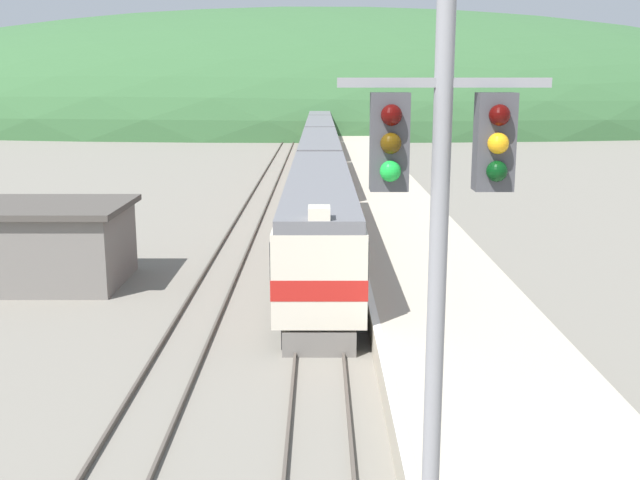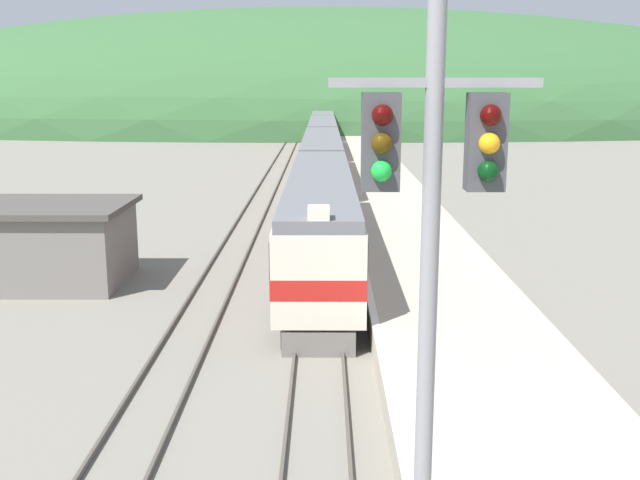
{
  "view_description": "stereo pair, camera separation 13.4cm",
  "coord_description": "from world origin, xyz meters",
  "px_view_note": "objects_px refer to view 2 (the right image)",
  "views": [
    {
      "loc": [
        0.02,
        -3.62,
        8.06
      ],
      "look_at": [
        0.01,
        22.73,
        2.43
      ],
      "focal_mm": 42.0,
      "sensor_mm": 36.0,
      "label": 1
    },
    {
      "loc": [
        0.16,
        -3.61,
        8.06
      ],
      "look_at": [
        0.01,
        22.73,
        2.43
      ],
      "focal_mm": 42.0,
      "sensor_mm": 36.0,
      "label": 2
    }
  ],
  "objects_px": {
    "carriage_third": "(323,139)",
    "carriage_fourth": "(323,126)",
    "express_train_lead_car": "(320,219)",
    "carriage_fifth": "(323,117)",
    "carriage_second": "(322,162)",
    "signal_mast_main": "(429,286)"
  },
  "relations": [
    {
      "from": "express_train_lead_car",
      "to": "carriage_third",
      "type": "bearing_deg",
      "value": 90.0
    },
    {
      "from": "carriage_fourth",
      "to": "carriage_second",
      "type": "bearing_deg",
      "value": -90.0
    },
    {
      "from": "express_train_lead_car",
      "to": "carriage_third",
      "type": "distance_m",
      "value": 45.13
    },
    {
      "from": "express_train_lead_car",
      "to": "signal_mast_main",
      "type": "relative_size",
      "value": 2.41
    },
    {
      "from": "express_train_lead_car",
      "to": "carriage_third",
      "type": "height_order",
      "value": "express_train_lead_car"
    },
    {
      "from": "carriage_second",
      "to": "carriage_fifth",
      "type": "bearing_deg",
      "value": 90.0
    },
    {
      "from": "express_train_lead_car",
      "to": "carriage_second",
      "type": "xyz_separation_m",
      "value": [
        0.0,
        22.67,
        -0.01
      ]
    },
    {
      "from": "carriage_second",
      "to": "carriage_third",
      "type": "relative_size",
      "value": 1.0
    },
    {
      "from": "express_train_lead_car",
      "to": "carriage_second",
      "type": "bearing_deg",
      "value": 90.0
    },
    {
      "from": "carriage_third",
      "to": "express_train_lead_car",
      "type": "bearing_deg",
      "value": -90.0
    },
    {
      "from": "carriage_second",
      "to": "carriage_third",
      "type": "bearing_deg",
      "value": 90.0
    },
    {
      "from": "carriage_fifth",
      "to": "signal_mast_main",
      "type": "distance_m",
      "value": 113.75
    },
    {
      "from": "carriage_third",
      "to": "carriage_fifth",
      "type": "relative_size",
      "value": 1.0
    },
    {
      "from": "carriage_third",
      "to": "carriage_fourth",
      "type": "xyz_separation_m",
      "value": [
        0.0,
        22.46,
        0.0
      ]
    },
    {
      "from": "carriage_fourth",
      "to": "signal_mast_main",
      "type": "bearing_deg",
      "value": -89.18
    },
    {
      "from": "carriage_fifth",
      "to": "carriage_second",
      "type": "bearing_deg",
      "value": -90.0
    },
    {
      "from": "carriage_third",
      "to": "signal_mast_main",
      "type": "relative_size",
      "value": 2.41
    },
    {
      "from": "carriage_second",
      "to": "carriage_fourth",
      "type": "relative_size",
      "value": 1.0
    },
    {
      "from": "carriage_fourth",
      "to": "express_train_lead_car",
      "type": "bearing_deg",
      "value": -90.0
    },
    {
      "from": "carriage_fifth",
      "to": "signal_mast_main",
      "type": "relative_size",
      "value": 2.41
    },
    {
      "from": "carriage_second",
      "to": "signal_mast_main",
      "type": "xyz_separation_m",
      "value": [
        1.3,
        -46.32,
        3.64
      ]
    },
    {
      "from": "carriage_third",
      "to": "carriage_fifth",
      "type": "xyz_separation_m",
      "value": [
        0.0,
        44.91,
        0.0
      ]
    }
  ]
}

